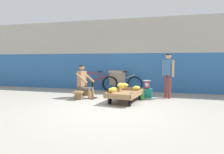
{
  "coord_description": "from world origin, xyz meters",
  "views": [
    {
      "loc": [
        1.46,
        -4.92,
        1.31
      ],
      "look_at": [
        -0.19,
        1.38,
        0.75
      ],
      "focal_mm": 31.44,
      "sensor_mm": 36.0,
      "label": 1
    }
  ],
  "objects_px": {
    "low_bench": "(82,92)",
    "bicycle_near_left": "(98,83)",
    "plastic_crate": "(147,93)",
    "customer_adult": "(168,71)",
    "bicycle_far_left": "(122,83)",
    "vendor_seated": "(84,82)",
    "weighing_scale": "(147,84)",
    "banana_cart": "(126,94)",
    "sign_board": "(117,81)",
    "shopping_bag": "(142,96)"
  },
  "relations": [
    {
      "from": "plastic_crate",
      "to": "bicycle_near_left",
      "type": "height_order",
      "value": "bicycle_near_left"
    },
    {
      "from": "bicycle_near_left",
      "to": "plastic_crate",
      "type": "bearing_deg",
      "value": -20.64
    },
    {
      "from": "bicycle_near_left",
      "to": "bicycle_far_left",
      "type": "xyz_separation_m",
      "value": [
        1.03,
        0.17,
        0.0
      ]
    },
    {
      "from": "low_bench",
      "to": "bicycle_near_left",
      "type": "height_order",
      "value": "bicycle_near_left"
    },
    {
      "from": "weighing_scale",
      "to": "bicycle_far_left",
      "type": "relative_size",
      "value": 0.18
    },
    {
      "from": "low_bench",
      "to": "customer_adult",
      "type": "bearing_deg",
      "value": 12.18
    },
    {
      "from": "plastic_crate",
      "to": "bicycle_far_left",
      "type": "height_order",
      "value": "bicycle_far_left"
    },
    {
      "from": "banana_cart",
      "to": "plastic_crate",
      "type": "xyz_separation_m",
      "value": [
        0.58,
        0.99,
        -0.09
      ]
    },
    {
      "from": "vendor_seated",
      "to": "weighing_scale",
      "type": "height_order",
      "value": "vendor_seated"
    },
    {
      "from": "bicycle_near_left",
      "to": "shopping_bag",
      "type": "relative_size",
      "value": 6.89
    },
    {
      "from": "weighing_scale",
      "to": "bicycle_near_left",
      "type": "height_order",
      "value": "bicycle_near_left"
    },
    {
      "from": "weighing_scale",
      "to": "banana_cart",
      "type": "bearing_deg",
      "value": -120.64
    },
    {
      "from": "bicycle_near_left",
      "to": "customer_adult",
      "type": "distance_m",
      "value": 3.01
    },
    {
      "from": "banana_cart",
      "to": "sign_board",
      "type": "relative_size",
      "value": 1.77
    },
    {
      "from": "vendor_seated",
      "to": "bicycle_near_left",
      "type": "height_order",
      "value": "vendor_seated"
    },
    {
      "from": "weighing_scale",
      "to": "sign_board",
      "type": "relative_size",
      "value": 0.34
    },
    {
      "from": "weighing_scale",
      "to": "customer_adult",
      "type": "xyz_separation_m",
      "value": [
        0.71,
        -0.03,
        0.5
      ]
    },
    {
      "from": "bicycle_far_left",
      "to": "shopping_bag",
      "type": "distance_m",
      "value": 1.74
    },
    {
      "from": "vendor_seated",
      "to": "bicycle_near_left",
      "type": "relative_size",
      "value": 0.69
    },
    {
      "from": "weighing_scale",
      "to": "bicycle_far_left",
      "type": "xyz_separation_m",
      "value": [
        -1.09,
        0.97,
        -0.1
      ]
    },
    {
      "from": "weighing_scale",
      "to": "low_bench",
      "type": "bearing_deg",
      "value": -163.43
    },
    {
      "from": "weighing_scale",
      "to": "customer_adult",
      "type": "bearing_deg",
      "value": -2.23
    },
    {
      "from": "banana_cart",
      "to": "plastic_crate",
      "type": "bearing_deg",
      "value": 59.39
    },
    {
      "from": "vendor_seated",
      "to": "customer_adult",
      "type": "xyz_separation_m",
      "value": [
        2.83,
        0.65,
        0.38
      ]
    },
    {
      "from": "bicycle_near_left",
      "to": "customer_adult",
      "type": "bearing_deg",
      "value": -16.31
    },
    {
      "from": "banana_cart",
      "to": "weighing_scale",
      "type": "relative_size",
      "value": 5.18
    },
    {
      "from": "banana_cart",
      "to": "vendor_seated",
      "type": "distance_m",
      "value": 1.6
    },
    {
      "from": "low_bench",
      "to": "plastic_crate",
      "type": "xyz_separation_m",
      "value": [
        2.21,
        0.66,
        -0.05
      ]
    },
    {
      "from": "banana_cart",
      "to": "shopping_bag",
      "type": "relative_size",
      "value": 6.48
    },
    {
      "from": "bicycle_near_left",
      "to": "weighing_scale",
      "type": "bearing_deg",
      "value": -20.66
    },
    {
      "from": "low_bench",
      "to": "vendor_seated",
      "type": "bearing_deg",
      "value": -14.87
    },
    {
      "from": "vendor_seated",
      "to": "bicycle_far_left",
      "type": "relative_size",
      "value": 0.69
    },
    {
      "from": "plastic_crate",
      "to": "weighing_scale",
      "type": "relative_size",
      "value": 1.2
    },
    {
      "from": "customer_adult",
      "to": "vendor_seated",
      "type": "bearing_deg",
      "value": -167.03
    },
    {
      "from": "bicycle_near_left",
      "to": "shopping_bag",
      "type": "xyz_separation_m",
      "value": [
        1.99,
        -1.27,
        -0.23
      ]
    },
    {
      "from": "low_bench",
      "to": "bicycle_near_left",
      "type": "distance_m",
      "value": 1.47
    },
    {
      "from": "vendor_seated",
      "to": "weighing_scale",
      "type": "relative_size",
      "value": 3.8
    },
    {
      "from": "vendor_seated",
      "to": "plastic_crate",
      "type": "relative_size",
      "value": 3.17
    },
    {
      "from": "bicycle_far_left",
      "to": "sign_board",
      "type": "bearing_deg",
      "value": 148.2
    },
    {
      "from": "bicycle_near_left",
      "to": "bicycle_far_left",
      "type": "relative_size",
      "value": 1.0
    },
    {
      "from": "banana_cart",
      "to": "customer_adult",
      "type": "xyz_separation_m",
      "value": [
        1.29,
        0.96,
        0.71
      ]
    },
    {
      "from": "shopping_bag",
      "to": "weighing_scale",
      "type": "bearing_deg",
      "value": 73.87
    },
    {
      "from": "banana_cart",
      "to": "bicycle_near_left",
      "type": "relative_size",
      "value": 0.94
    },
    {
      "from": "shopping_bag",
      "to": "plastic_crate",
      "type": "bearing_deg",
      "value": 73.9
    },
    {
      "from": "low_bench",
      "to": "plastic_crate",
      "type": "distance_m",
      "value": 2.3
    },
    {
      "from": "vendor_seated",
      "to": "customer_adult",
      "type": "distance_m",
      "value": 2.93
    },
    {
      "from": "plastic_crate",
      "to": "sign_board",
      "type": "relative_size",
      "value": 0.41
    },
    {
      "from": "bicycle_far_left",
      "to": "sign_board",
      "type": "height_order",
      "value": "sign_board"
    },
    {
      "from": "plastic_crate",
      "to": "customer_adult",
      "type": "relative_size",
      "value": 0.24
    },
    {
      "from": "plastic_crate",
      "to": "customer_adult",
      "type": "xyz_separation_m",
      "value": [
        0.71,
        -0.03,
        0.8
      ]
    }
  ]
}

